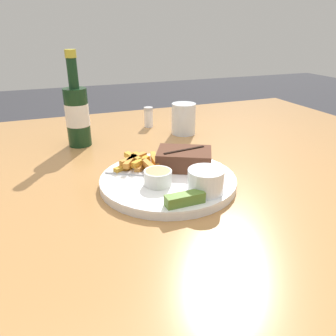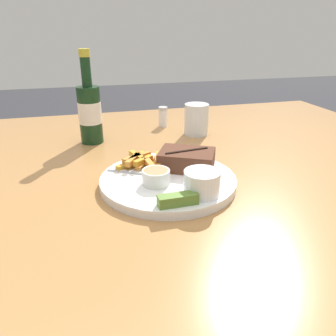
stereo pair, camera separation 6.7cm
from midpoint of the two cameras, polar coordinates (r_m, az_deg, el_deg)
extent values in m
cube|color=#A87542|center=(0.70, -2.77, -4.41)|extent=(1.57, 1.32, 0.04)
cylinder|color=#A87542|center=(1.66, 14.98, -2.77)|extent=(0.06, 0.06, 0.74)
cylinder|color=white|center=(0.69, -2.81, -2.43)|extent=(0.28, 0.28, 0.01)
cylinder|color=white|center=(0.68, -2.82, -1.75)|extent=(0.28, 0.28, 0.00)
cube|color=#512D1E|center=(0.72, 0.17, 1.57)|extent=(0.14, 0.13, 0.04)
cube|color=black|center=(0.71, 0.17, 3.12)|extent=(0.10, 0.02, 0.00)
cube|color=#CA882E|center=(0.76, -5.06, 1.47)|extent=(0.03, 0.07, 0.01)
cube|color=orange|center=(0.72, -4.27, 1.30)|extent=(0.03, 0.06, 0.01)
cube|color=orange|center=(0.73, -9.27, 1.10)|extent=(0.04, 0.06, 0.01)
cube|color=orange|center=(0.77, -7.21, 1.68)|extent=(0.03, 0.06, 0.01)
cube|color=orange|center=(0.70, -6.19, 0.43)|extent=(0.02, 0.05, 0.01)
cube|color=orange|center=(0.74, -8.69, 1.76)|extent=(0.03, 0.06, 0.01)
cube|color=gold|center=(0.73, -6.37, 0.38)|extent=(0.05, 0.04, 0.01)
cube|color=gold|center=(0.70, -4.12, -0.42)|extent=(0.05, 0.02, 0.01)
cube|color=#C07B30|center=(0.74, -8.67, 1.52)|extent=(0.07, 0.04, 0.01)
cube|color=#C08A27|center=(0.73, -9.48, 0.28)|extent=(0.07, 0.04, 0.01)
cube|color=#BD7A31|center=(0.72, -7.42, 0.25)|extent=(0.04, 0.05, 0.01)
cube|color=orange|center=(0.72, -7.45, 1.04)|extent=(0.05, 0.04, 0.01)
cube|color=orange|center=(0.71, -4.80, 0.93)|extent=(0.02, 0.05, 0.01)
cylinder|color=white|center=(0.61, 3.46, -2.36)|extent=(0.07, 0.07, 0.05)
cylinder|color=beige|center=(0.61, 3.50, -0.92)|extent=(0.06, 0.06, 0.01)
cylinder|color=silver|center=(0.65, -4.76, -1.74)|extent=(0.06, 0.06, 0.03)
cylinder|color=#C67A4C|center=(0.64, -4.80, -0.79)|extent=(0.05, 0.05, 0.01)
cube|color=#567A2D|center=(0.58, -0.40, -5.50)|extent=(0.07, 0.02, 0.02)
cube|color=#B7B7BC|center=(0.70, -9.64, -0.98)|extent=(0.09, 0.06, 0.00)
cube|color=#B7B7BC|center=(0.68, -4.32, -1.52)|extent=(0.03, 0.02, 0.00)
cube|color=#B7B7BC|center=(0.69, -4.24, -1.36)|extent=(0.03, 0.02, 0.00)
cube|color=#B7B7BC|center=(0.69, -4.16, -1.21)|extent=(0.03, 0.02, 0.00)
cylinder|color=#143319|center=(0.94, -17.50, 8.35)|extent=(0.06, 0.06, 0.16)
cylinder|color=silver|center=(0.94, -17.55, 8.82)|extent=(0.06, 0.06, 0.06)
cylinder|color=#143319|center=(0.92, -18.41, 15.37)|extent=(0.03, 0.03, 0.08)
cylinder|color=gold|center=(0.91, -18.81, 18.35)|extent=(0.03, 0.03, 0.02)
cylinder|color=silver|center=(1.01, 0.80, 8.54)|extent=(0.07, 0.07, 0.09)
cylinder|color=white|center=(1.09, -5.19, 8.55)|extent=(0.03, 0.03, 0.05)
cylinder|color=#B7B7BC|center=(1.08, -5.26, 10.21)|extent=(0.03, 0.03, 0.01)
camera|label=1|loc=(0.03, -92.86, -1.25)|focal=35.00mm
camera|label=2|loc=(0.03, 87.14, 1.25)|focal=35.00mm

